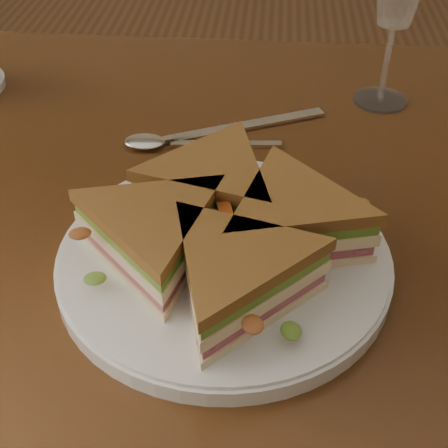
# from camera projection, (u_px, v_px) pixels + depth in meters

# --- Properties ---
(table) EXTENTS (1.20, 0.80, 0.75)m
(table) POSITION_uv_depth(u_px,v_px,m) (212.00, 263.00, 0.72)
(table) COLOR #341B0B
(table) RESTS_ON ground
(plate) EXTENTS (0.30, 0.30, 0.02)m
(plate) POSITION_uv_depth(u_px,v_px,m) (224.00, 260.00, 0.57)
(plate) COLOR white
(plate) RESTS_ON table
(sandwich_wedges) EXTENTS (0.31, 0.31, 0.06)m
(sandwich_wedges) POSITION_uv_depth(u_px,v_px,m) (224.00, 228.00, 0.54)
(sandwich_wedges) COLOR #FFE8BC
(sandwich_wedges) RESTS_ON plate
(crisps_mound) EXTENTS (0.09, 0.09, 0.05)m
(crisps_mound) POSITION_uv_depth(u_px,v_px,m) (224.00, 232.00, 0.54)
(crisps_mound) COLOR #B14816
(crisps_mound) RESTS_ON plate
(spoon) EXTENTS (0.18, 0.03, 0.01)m
(spoon) POSITION_uv_depth(u_px,v_px,m) (164.00, 143.00, 0.73)
(spoon) COLOR silver
(spoon) RESTS_ON table
(knife) EXTENTS (0.20, 0.10, 0.00)m
(knife) POSITION_uv_depth(u_px,v_px,m) (237.00, 128.00, 0.76)
(knife) COLOR silver
(knife) RESTS_ON table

